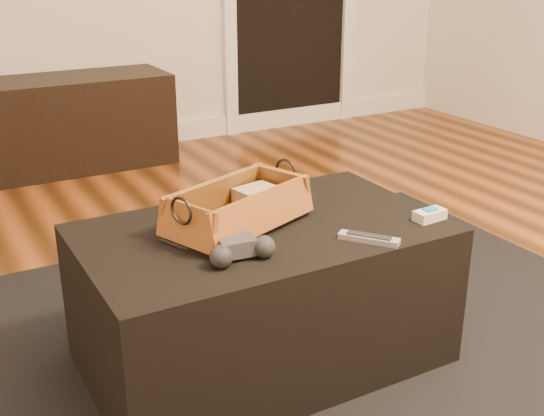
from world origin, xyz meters
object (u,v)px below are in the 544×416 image
media_cabinet (52,125)px  wicker_basket (238,210)px  ottoman (263,294)px  cream_gadget (430,215)px  game_controller (241,249)px  tv_remote (237,221)px  silver_remote (369,238)px

media_cabinet → wicker_basket: wicker_basket is taller
ottoman → cream_gadget: size_ratio=10.34×
cream_gadget → game_controller: bearing=177.6°
game_controller → wicker_basket: bearing=65.1°
tv_remote → media_cabinet: bearing=63.7°
cream_gadget → tv_remote: bearing=158.7°
ottoman → game_controller: 0.32m
wicker_basket → silver_remote: size_ratio=3.11×
ottoman → game_controller: bearing=-132.6°
media_cabinet → silver_remote: size_ratio=8.50×
wicker_basket → game_controller: bearing=-114.9°
media_cabinet → game_controller: media_cabinet is taller
wicker_basket → game_controller: (-0.09, -0.20, -0.02)m
game_controller → silver_remote: bearing=-10.2°
game_controller → cream_gadget: bearing=-2.4°
cream_gadget → ottoman: bearing=157.3°
tv_remote → game_controller: size_ratio=1.26×
wicker_basket → silver_remote: (0.26, -0.26, -0.04)m
ottoman → wicker_basket: (-0.06, 0.04, 0.26)m
wicker_basket → cream_gadget: size_ratio=4.82×
wicker_basket → cream_gadget: 0.54m
ottoman → media_cabinet: bearing=92.7°
game_controller → cream_gadget: game_controller is taller
media_cabinet → game_controller: (-0.04, -2.37, 0.21)m
media_cabinet → wicker_basket: bearing=-88.7°
wicker_basket → game_controller: 0.22m
tv_remote → game_controller: 0.19m
wicker_basket → media_cabinet: bearing=91.3°
game_controller → silver_remote: game_controller is taller
media_cabinet → game_controller: 2.38m
ottoman → wicker_basket: bearing=146.5°
media_cabinet → cream_gadget: media_cabinet is taller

